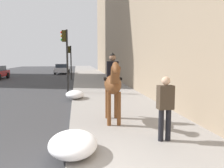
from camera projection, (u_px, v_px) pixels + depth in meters
mounted_horse_near at (113, 83)px, 7.46m from camera, size 2.15×0.66×2.35m
pedestrian_greeting at (165, 104)px, 5.80m from camera, size 0.27×0.41×1.70m
car_far_lane at (62, 69)px, 32.56m from camera, size 4.50×2.09×1.44m
traffic_light_near_curb at (66, 51)px, 13.89m from camera, size 0.20×0.44×4.04m
traffic_light_far_curb at (70, 57)px, 23.27m from camera, size 0.20×0.44×3.56m
snow_pile_near at (73, 144)px, 5.04m from camera, size 1.43×1.10×0.50m
snow_pile_far at (75, 94)px, 12.02m from camera, size 1.26×0.97×0.44m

